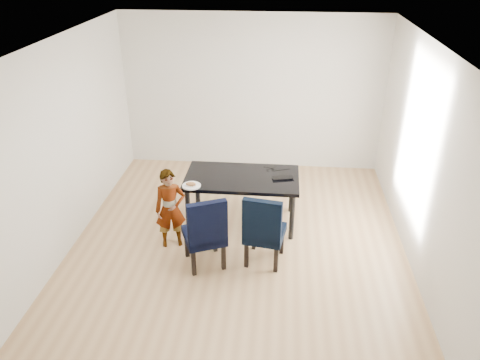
# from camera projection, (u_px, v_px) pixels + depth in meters

# --- Properties ---
(floor) EXTENTS (4.50, 5.00, 0.01)m
(floor) POSITION_uv_depth(u_px,v_px,m) (239.00, 241.00, 6.50)
(floor) COLOR tan
(floor) RESTS_ON ground
(ceiling) EXTENTS (4.50, 5.00, 0.01)m
(ceiling) POSITION_uv_depth(u_px,v_px,m) (238.00, 42.00, 5.25)
(ceiling) COLOR white
(ceiling) RESTS_ON wall_back
(wall_back) EXTENTS (4.50, 0.01, 2.70)m
(wall_back) POSITION_uv_depth(u_px,v_px,m) (252.00, 93.00, 8.08)
(wall_back) COLOR silver
(wall_back) RESTS_ON ground
(wall_front) EXTENTS (4.50, 0.01, 2.70)m
(wall_front) POSITION_uv_depth(u_px,v_px,m) (208.00, 282.00, 3.66)
(wall_front) COLOR silver
(wall_front) RESTS_ON ground
(wall_left) EXTENTS (0.01, 5.00, 2.70)m
(wall_left) POSITION_uv_depth(u_px,v_px,m) (66.00, 145.00, 6.06)
(wall_left) COLOR white
(wall_left) RESTS_ON ground
(wall_right) EXTENTS (0.01, 5.00, 2.70)m
(wall_right) POSITION_uv_depth(u_px,v_px,m) (423.00, 159.00, 5.68)
(wall_right) COLOR silver
(wall_right) RESTS_ON ground
(dining_table) EXTENTS (1.60, 0.90, 0.75)m
(dining_table) POSITION_uv_depth(u_px,v_px,m) (242.00, 200.00, 6.76)
(dining_table) COLOR black
(dining_table) RESTS_ON floor
(chair_left) EXTENTS (0.64, 0.65, 1.01)m
(chair_left) POSITION_uv_depth(u_px,v_px,m) (204.00, 230.00, 5.84)
(chair_left) COLOR black
(chair_left) RESTS_ON floor
(chair_right) EXTENTS (0.56, 0.57, 1.00)m
(chair_right) POSITION_uv_depth(u_px,v_px,m) (265.00, 227.00, 5.89)
(chair_right) COLOR black
(chair_right) RESTS_ON floor
(child) EXTENTS (0.47, 0.38, 1.12)m
(child) POSITION_uv_depth(u_px,v_px,m) (170.00, 209.00, 6.18)
(child) COLOR orange
(child) RESTS_ON floor
(plate) EXTENTS (0.34, 0.34, 0.01)m
(plate) POSITION_uv_depth(u_px,v_px,m) (191.00, 186.00, 6.33)
(plate) COLOR white
(plate) RESTS_ON dining_table
(sandwich) EXTENTS (0.15, 0.09, 0.06)m
(sandwich) POSITION_uv_depth(u_px,v_px,m) (191.00, 184.00, 6.30)
(sandwich) COLOR #986136
(sandwich) RESTS_ON plate
(laptop) EXTENTS (0.34, 0.27, 0.02)m
(laptop) POSITION_uv_depth(u_px,v_px,m) (282.00, 176.00, 6.57)
(laptop) COLOR black
(laptop) RESTS_ON dining_table
(cable_tangle) EXTENTS (0.14, 0.14, 0.01)m
(cable_tangle) POSITION_uv_depth(u_px,v_px,m) (271.00, 170.00, 6.77)
(cable_tangle) COLOR black
(cable_tangle) RESTS_ON dining_table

